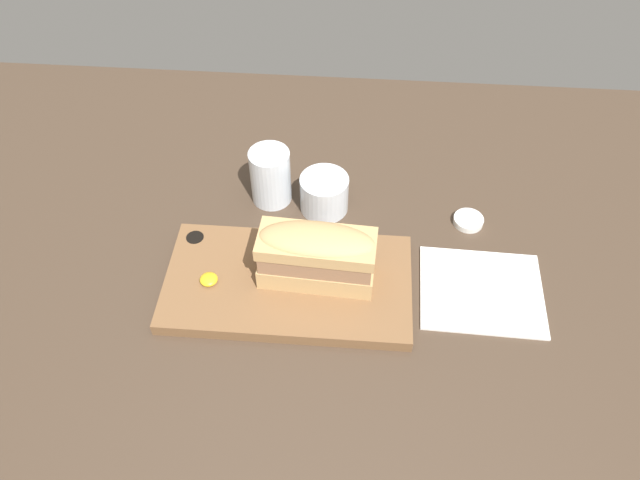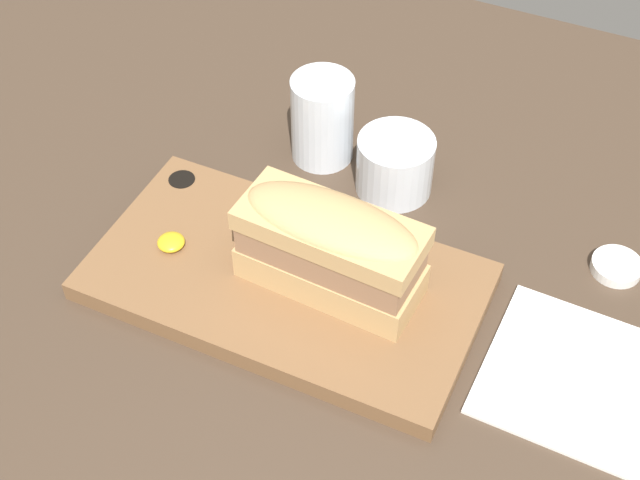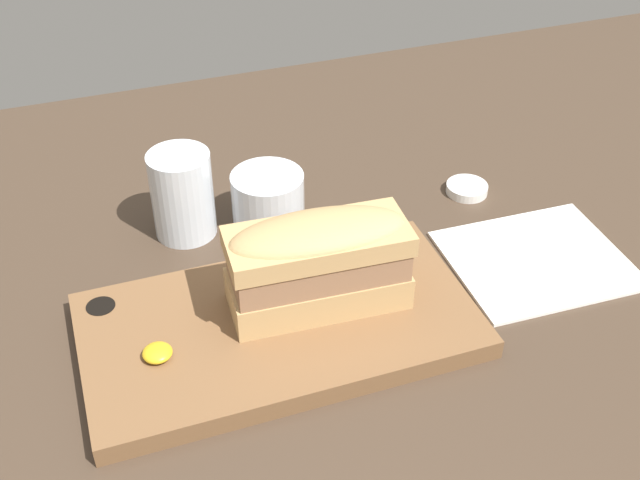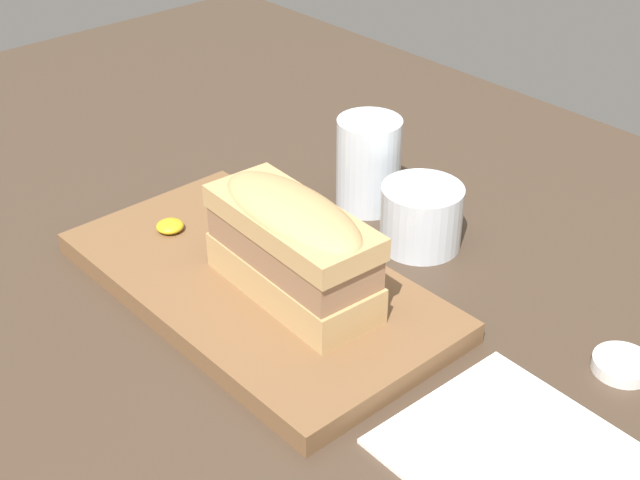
% 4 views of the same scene
% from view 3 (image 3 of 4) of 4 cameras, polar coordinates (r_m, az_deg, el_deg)
% --- Properties ---
extents(dining_table, '(1.64, 1.11, 0.02)m').
position_cam_3_polar(dining_table, '(0.82, 0.56, -5.59)').
color(dining_table, '#423326').
rests_on(dining_table, ground).
extents(serving_board, '(0.38, 0.20, 0.02)m').
position_cam_3_polar(serving_board, '(0.78, -3.00, -6.08)').
color(serving_board, brown).
rests_on(serving_board, dining_table).
extents(sandwich, '(0.18, 0.08, 0.10)m').
position_cam_3_polar(sandwich, '(0.75, -0.14, -1.38)').
color(sandwich, tan).
rests_on(sandwich, serving_board).
extents(mustard_dollop, '(0.03, 0.03, 0.01)m').
position_cam_3_polar(mustard_dollop, '(0.74, -11.49, -7.86)').
color(mustard_dollop, gold).
rests_on(mustard_dollop, serving_board).
extents(water_glass, '(0.07, 0.07, 0.10)m').
position_cam_3_polar(water_glass, '(0.90, -9.72, 2.86)').
color(water_glass, silver).
rests_on(water_glass, dining_table).
extents(wine_glass, '(0.08, 0.08, 0.07)m').
position_cam_3_polar(wine_glass, '(0.91, -3.71, 2.65)').
color(wine_glass, silver).
rests_on(wine_glass, dining_table).
extents(napkin, '(0.19, 0.16, 0.00)m').
position_cam_3_polar(napkin, '(0.90, 14.99, -1.18)').
color(napkin, white).
rests_on(napkin, dining_table).
extents(condiment_dish, '(0.05, 0.05, 0.01)m').
position_cam_3_polar(condiment_dish, '(0.99, 10.40, 3.61)').
color(condiment_dish, white).
rests_on(condiment_dish, dining_table).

